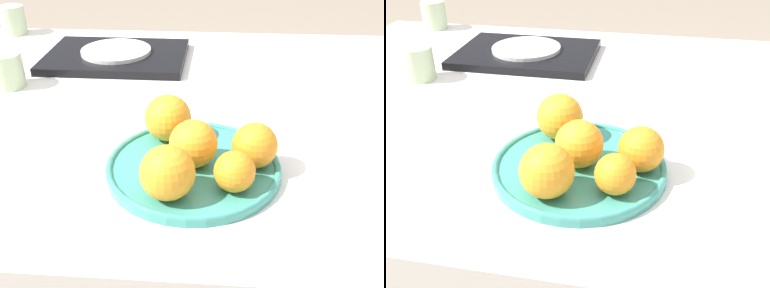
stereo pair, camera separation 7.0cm
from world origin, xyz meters
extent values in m
cube|color=silver|center=(0.00, 0.00, 0.36)|extent=(1.52, 0.99, 0.71)
cylinder|color=teal|center=(0.00, -0.26, 0.72)|extent=(0.28, 0.28, 0.01)
torus|color=teal|center=(0.00, -0.26, 0.73)|extent=(0.28, 0.28, 0.01)
sphere|color=orange|center=(0.00, -0.26, 0.76)|extent=(0.08, 0.08, 0.08)
sphere|color=orange|center=(-0.03, -0.35, 0.77)|extent=(0.08, 0.08, 0.08)
sphere|color=orange|center=(0.10, -0.26, 0.76)|extent=(0.07, 0.07, 0.07)
sphere|color=orange|center=(-0.05, -0.18, 0.77)|extent=(0.08, 0.08, 0.08)
sphere|color=orange|center=(0.06, -0.32, 0.76)|extent=(0.06, 0.06, 0.06)
cube|color=black|center=(-0.24, 0.24, 0.72)|extent=(0.36, 0.26, 0.02)
cylinder|color=silver|center=(-0.24, 0.24, 0.74)|extent=(0.18, 0.18, 0.01)
cylinder|color=#B7CC9E|center=(-0.59, 0.44, 0.76)|extent=(0.07, 0.07, 0.08)
cylinder|color=#B7CC9E|center=(-0.44, 0.05, 0.75)|extent=(0.07, 0.07, 0.08)
cube|color=silver|center=(0.25, -0.26, 0.72)|extent=(0.11, 0.12, 0.01)
camera|label=1|loc=(0.04, -0.86, 1.12)|focal=42.00mm
camera|label=2|loc=(0.11, -0.86, 1.12)|focal=42.00mm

